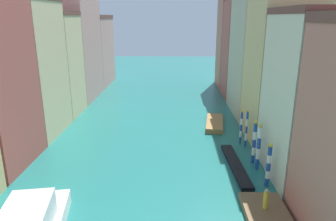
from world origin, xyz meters
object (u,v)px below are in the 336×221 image
at_px(mooring_pole_3, 247,128).
at_px(gondola_black, 236,165).
at_px(person_on_dock, 266,199).
at_px(mooring_pole_1, 259,146).
at_px(motorboat_0, 215,123).
at_px(waterfront_dock, 269,219).
at_px(mooring_pole_4, 241,126).
at_px(mooring_pole_2, 254,141).
at_px(mooring_pole_0, 269,164).

bearing_deg(mooring_pole_3, gondola_black, -111.81).
bearing_deg(person_on_dock, gondola_black, 95.64).
relative_size(mooring_pole_1, mooring_pole_3, 1.05).
xyz_separation_m(mooring_pole_1, mooring_pole_3, (-0.01, 5.22, -0.12)).
distance_m(mooring_pole_3, motorboat_0, 7.85).
distance_m(mooring_pole_3, gondola_black, 5.63).
distance_m(person_on_dock, motorboat_0, 19.74).
relative_size(person_on_dock, mooring_pole_1, 0.35).
height_order(waterfront_dock, gondola_black, waterfront_dock).
distance_m(waterfront_dock, mooring_pole_4, 14.74).
xyz_separation_m(mooring_pole_1, mooring_pole_4, (-0.36, 6.38, -0.32)).
distance_m(waterfront_dock, motorboat_0, 20.66).
xyz_separation_m(waterfront_dock, motorboat_0, (-1.47, 20.61, 0.05)).
distance_m(mooring_pole_2, motorboat_0, 11.49).
distance_m(mooring_pole_1, mooring_pole_2, 1.35).
bearing_deg(motorboat_0, mooring_pole_4, -69.39).
bearing_deg(gondola_black, motorboat_0, 93.13).
bearing_deg(mooring_pole_1, mooring_pole_4, 93.26).
bearing_deg(person_on_dock, waterfront_dock, -86.67).
relative_size(waterfront_dock, mooring_pole_2, 1.39).
bearing_deg(gondola_black, mooring_pole_3, 68.19).
xyz_separation_m(gondola_black, motorboat_0, (-0.66, 12.02, 0.14)).
bearing_deg(gondola_black, waterfront_dock, -84.61).
xyz_separation_m(mooring_pole_3, motorboat_0, (-2.60, 7.16, -1.90)).
bearing_deg(mooring_pole_3, mooring_pole_0, -89.31).
bearing_deg(mooring_pole_1, person_on_dock, -99.39).
height_order(mooring_pole_0, mooring_pole_2, mooring_pole_2).
xyz_separation_m(person_on_dock, mooring_pole_4, (0.84, 13.67, 0.73)).
relative_size(waterfront_dock, mooring_pole_4, 1.56).
bearing_deg(mooring_pole_1, motorboat_0, 101.94).
distance_m(mooring_pole_0, gondola_black, 4.45).
distance_m(mooring_pole_0, mooring_pole_3, 8.35).
height_order(mooring_pole_1, motorboat_0, mooring_pole_1).
distance_m(mooring_pole_0, mooring_pole_2, 4.49).
bearing_deg(motorboat_0, mooring_pole_1, -78.06).
distance_m(mooring_pole_4, gondola_black, 6.50).
height_order(mooring_pole_1, mooring_pole_4, mooring_pole_1).
bearing_deg(gondola_black, mooring_pole_1, -10.22).
bearing_deg(waterfront_dock, mooring_pole_1, 82.04).
xyz_separation_m(mooring_pole_2, gondola_black, (-1.88, -0.99, -2.11)).
height_order(mooring_pole_2, mooring_pole_4, mooring_pole_2).
relative_size(waterfront_dock, mooring_pole_3, 1.42).
relative_size(mooring_pole_0, motorboat_0, 0.57).
relative_size(waterfront_dock, motorboat_0, 0.89).
xyz_separation_m(mooring_pole_2, mooring_pole_4, (-0.28, 5.03, -0.27)).
height_order(mooring_pole_2, motorboat_0, mooring_pole_2).
bearing_deg(mooring_pole_4, motorboat_0, 110.61).
bearing_deg(mooring_pole_4, mooring_pole_1, -86.74).
xyz_separation_m(mooring_pole_1, motorboat_0, (-2.62, 12.38, -2.02)).
bearing_deg(waterfront_dock, person_on_dock, 93.33).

